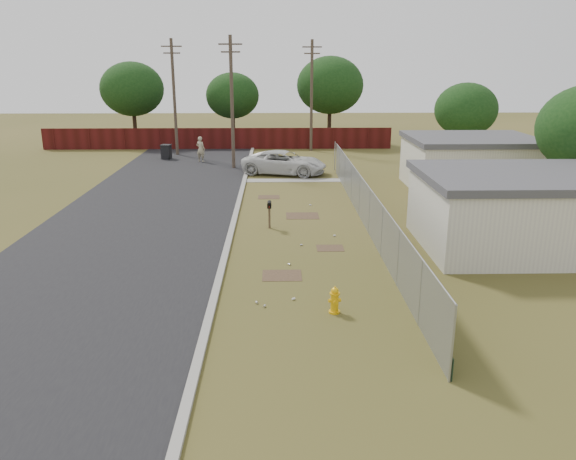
{
  "coord_description": "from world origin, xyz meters",
  "views": [
    {
      "loc": [
        -0.99,
        -23.65,
        7.33
      ],
      "look_at": [
        -0.54,
        -3.03,
        1.1
      ],
      "focal_mm": 35.0,
      "sensor_mm": 36.0,
      "label": 1
    }
  ],
  "objects_px": {
    "pedestrian": "(201,149)",
    "pickup_truck": "(284,163)",
    "mailbox": "(269,207)",
    "fire_hydrant": "(335,300)",
    "trash_bin": "(166,152)"
  },
  "relations": [
    {
      "from": "pickup_truck",
      "to": "mailbox",
      "type": "bearing_deg",
      "value": -168.9
    },
    {
      "from": "mailbox",
      "to": "trash_bin",
      "type": "relative_size",
      "value": 1.12
    },
    {
      "from": "pedestrian",
      "to": "pickup_truck",
      "type": "bearing_deg",
      "value": 166.51
    },
    {
      "from": "fire_hydrant",
      "to": "pedestrian",
      "type": "height_order",
      "value": "pedestrian"
    },
    {
      "from": "fire_hydrant",
      "to": "pedestrian",
      "type": "xyz_separation_m",
      "value": [
        -7.41,
        26.69,
        0.56
      ]
    },
    {
      "from": "pedestrian",
      "to": "mailbox",
      "type": "bearing_deg",
      "value": 131.54
    },
    {
      "from": "fire_hydrant",
      "to": "pickup_truck",
      "type": "height_order",
      "value": "pickup_truck"
    },
    {
      "from": "trash_bin",
      "to": "mailbox",
      "type": "bearing_deg",
      "value": -66.65
    },
    {
      "from": "pickup_truck",
      "to": "trash_bin",
      "type": "bearing_deg",
      "value": 70.63
    },
    {
      "from": "pickup_truck",
      "to": "trash_bin",
      "type": "relative_size",
      "value": 4.99
    },
    {
      "from": "mailbox",
      "to": "trash_bin",
      "type": "height_order",
      "value": "mailbox"
    },
    {
      "from": "fire_hydrant",
      "to": "mailbox",
      "type": "bearing_deg",
      "value": 102.82
    },
    {
      "from": "fire_hydrant",
      "to": "trash_bin",
      "type": "bearing_deg",
      "value": 110.09
    },
    {
      "from": "fire_hydrant",
      "to": "pedestrian",
      "type": "distance_m",
      "value": 27.71
    },
    {
      "from": "fire_hydrant",
      "to": "trash_bin",
      "type": "distance_m",
      "value": 29.83
    }
  ]
}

